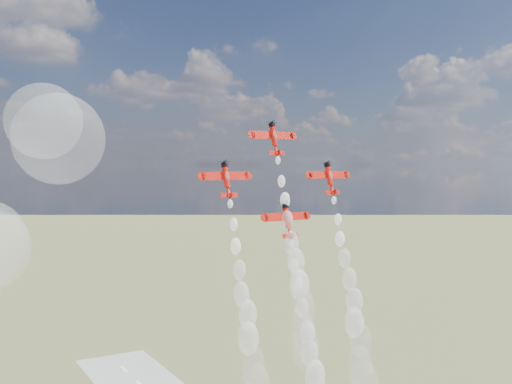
{
  "coord_description": "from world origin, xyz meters",
  "views": [
    {
      "loc": [
        -73.51,
        -106.65,
        83.8
      ],
      "look_at": [
        -11.57,
        1.02,
        78.14
      ],
      "focal_mm": 42.0,
      "sensor_mm": 36.0,
      "label": 1
    }
  ],
  "objects": [
    {
      "name": "plane_lead",
      "position": [
        -5.57,
        3.66,
        89.59
      ],
      "size": [
        10.58,
        4.35,
        7.35
      ],
      "rotation": [
        1.27,
        0.0,
        0.0
      ],
      "color": "red",
      "rests_on": "ground"
    },
    {
      "name": "plane_right",
      "position": [
        7.37,
        0.96,
        80.94
      ],
      "size": [
        10.58,
        4.35,
        7.35
      ],
      "rotation": [
        1.27,
        0.0,
        0.0
      ],
      "color": "red",
      "rests_on": "ground"
    },
    {
      "name": "plane_left",
      "position": [
        -18.5,
        0.96,
        80.94
      ],
      "size": [
        10.58,
        4.35,
        7.35
      ],
      "rotation": [
        1.27,
        0.0,
        0.0
      ],
      "color": "red",
      "rests_on": "ground"
    },
    {
      "name": "smoke_trail_lead",
      "position": [
        -5.69,
        -7.16,
        54.54
      ],
      "size": [
        5.57,
        14.42,
        40.74
      ],
      "color": "white",
      "rests_on": "plane_lead"
    },
    {
      "name": "smoke_trail_left",
      "position": [
        -18.68,
        -10.15,
        45.97
      ],
      "size": [
        5.43,
        15.38,
        40.9
      ],
      "color": "white",
      "rests_on": "plane_left"
    },
    {
      "name": "plane_slot",
      "position": [
        -5.57,
        -1.74,
        72.3
      ],
      "size": [
        10.58,
        4.35,
        7.35
      ],
      "rotation": [
        1.27,
        0.0,
        0.0
      ],
      "color": "red",
      "rests_on": "ground"
    },
    {
      "name": "smoke_trail_right",
      "position": [
        7.11,
        -9.87,
        45.99
      ],
      "size": [
        5.18,
        14.64,
        40.59
      ],
      "color": "white",
      "rests_on": "plane_right"
    }
  ]
}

